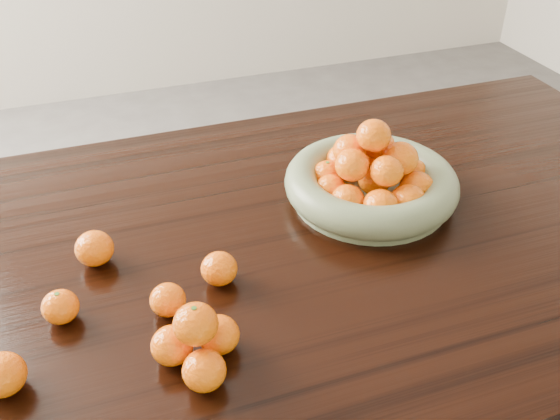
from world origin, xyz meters
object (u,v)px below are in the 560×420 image
object	(u,v)px
dining_table	(259,279)
loose_orange_0	(60,307)
fruit_bowl	(372,180)
orange_pyramid	(198,343)

from	to	relation	value
dining_table	loose_orange_0	bearing A→B (deg)	-166.30
dining_table	loose_orange_0	distance (m)	0.38
dining_table	fruit_bowl	world-z (taller)	fruit_bowl
orange_pyramid	loose_orange_0	bearing A→B (deg)	138.67
fruit_bowl	orange_pyramid	xyz separation A→B (m)	(-0.43, -0.31, -0.00)
dining_table	fruit_bowl	distance (m)	0.30
fruit_bowl	dining_table	bearing A→B (deg)	-166.37
dining_table	loose_orange_0	world-z (taller)	loose_orange_0
dining_table	orange_pyramid	distance (m)	0.33
loose_orange_0	dining_table	bearing A→B (deg)	13.70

